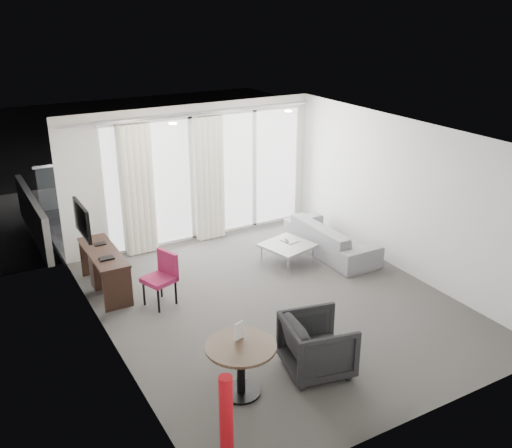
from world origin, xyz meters
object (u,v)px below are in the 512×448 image
desk (105,271)px  tub_armchair (317,345)px  rattan_chair_b (244,188)px  round_table (241,369)px  sofa (331,238)px  red_lamp (226,424)px  desk_chair (159,280)px  rattan_chair_a (205,186)px  coffee_table (287,253)px

desk → tub_armchair: tub_armchair is taller
tub_armchair → rattan_chair_b: rattan_chair_b is taller
round_table → sofa: (3.34, 2.75, -0.04)m
red_lamp → rattan_chair_b: 7.89m
red_lamp → desk: bearing=90.0°
desk_chair → sofa: size_ratio=0.41×
rattan_chair_a → coffee_table: bearing=-99.6°
round_table → rattan_chair_b: rattan_chair_b is taller
rattan_chair_a → round_table: bearing=-119.2°
round_table → rattan_chair_a: 6.95m
rattan_chair_a → red_lamp: bearing=-121.2°
sofa → rattan_chair_a: size_ratio=2.72×
round_table → sofa: 4.32m
desk_chair → desk: bearing=104.8°
coffee_table → rattan_chair_b: 3.22m
desk_chair → coffee_table: 2.52m
rattan_chair_a → tub_armchair: bearing=-110.7°
tub_armchair → rattan_chair_a: bearing=-0.7°
desk_chair → rattan_chair_a: (2.60, 4.00, -0.05)m
round_table → desk: bearing=101.3°
desk → rattan_chair_b: bearing=33.3°
desk_chair → red_lamp: red_lamp is taller
tub_armchair → rattan_chair_b: bearing=-8.1°
red_lamp → sofa: red_lamp is taller
coffee_table → rattan_chair_b: bearing=75.4°
desk → rattan_chair_b: size_ratio=1.91×
tub_armchair → rattan_chair_b: size_ratio=1.06×
rattan_chair_b → sofa: bearing=-100.4°
desk → round_table: desk is taller
round_table → coffee_table: round_table is taller
round_table → red_lamp: 1.19m
desk → round_table: bearing=-78.7°
desk → rattan_chair_a: bearing=44.6°
desk_chair → tub_armchair: 2.78m
rattan_chair_b → desk_chair: bearing=-146.5°
rattan_chair_a → rattan_chair_b: size_ratio=0.97×
round_table → rattan_chair_a: (2.52, 6.48, 0.04)m
red_lamp → rattan_chair_b: red_lamp is taller
round_table → rattan_chair_b: size_ratio=1.09×
desk_chair → tub_armchair: desk_chair is taller
desk → round_table: size_ratio=1.75×
coffee_table → rattan_chair_a: 3.70m
red_lamp → coffee_table: (3.08, 3.74, -0.37)m
red_lamp → sofa: bearing=42.8°
coffee_table → rattan_chair_b: rattan_chair_b is taller
desk → round_table: 3.40m
desk_chair → rattan_chair_b: bearing=26.4°
desk → sofa: 4.05m
sofa → round_table: bearing=129.5°
desk_chair → tub_armchair: (1.12, -2.55, -0.05)m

